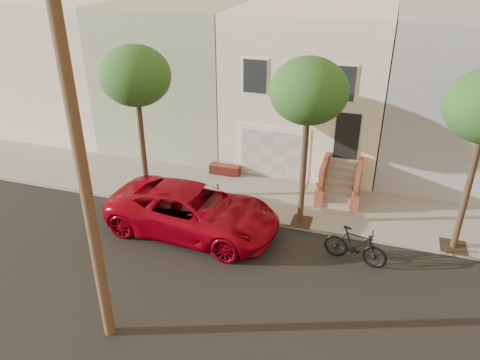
% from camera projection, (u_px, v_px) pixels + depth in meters
% --- Properties ---
extents(ground, '(90.00, 90.00, 0.00)m').
position_uv_depth(ground, '(245.00, 282.00, 15.04)').
color(ground, black).
rests_on(ground, ground).
extents(sidewalk, '(40.00, 3.70, 0.15)m').
position_uv_depth(sidewalk, '(283.00, 201.00, 19.54)').
color(sidewalk, gray).
rests_on(sidewalk, ground).
extents(house_row, '(33.10, 11.70, 7.00)m').
position_uv_depth(house_row, '(312.00, 81.00, 22.86)').
color(house_row, beige).
rests_on(house_row, sidewalk).
extents(tree_left, '(2.70, 2.57, 6.30)m').
position_uv_depth(tree_left, '(136.00, 77.00, 17.41)').
color(tree_left, '#2D2116').
rests_on(tree_left, sidewalk).
extents(tree_mid, '(2.70, 2.57, 6.30)m').
position_uv_depth(tree_mid, '(309.00, 92.00, 15.67)').
color(tree_mid, '#2D2116').
rests_on(tree_mid, sidewalk).
extents(pickup_truck, '(6.58, 3.34, 1.78)m').
position_uv_depth(pickup_truck, '(193.00, 211.00, 17.28)').
color(pickup_truck, '#940212').
rests_on(pickup_truck, ground).
extents(motorcycle, '(2.26, 1.03, 1.31)m').
position_uv_depth(motorcycle, '(355.00, 246.00, 15.71)').
color(motorcycle, black).
rests_on(motorcycle, ground).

